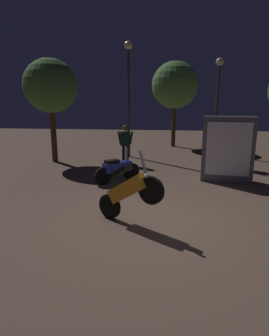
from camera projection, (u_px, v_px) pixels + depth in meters
ground_plane at (150, 222)px, 6.17m from camera, size 40.00×40.00×0.00m
motorcycle_orange_foreground at (129, 191)px, 5.88m from camera, size 1.48×0.93×1.63m
motorcycle_blue_parked_left at (117, 169)px, 9.09m from camera, size 1.31×1.17×1.11m
person_rider_beside at (125, 141)px, 11.52m from camera, size 0.67×0.27×1.62m
person_bystander_far at (234, 143)px, 10.91m from camera, size 0.35×0.65×1.66m
streetlamp_near at (128, 86)px, 12.67m from camera, size 0.36×0.36×5.11m
streetlamp_far at (218, 94)px, 13.43m from camera, size 0.36×0.36×4.52m
tree_center_bg at (175, 85)px, 15.66m from camera, size 2.56×2.56×4.71m
tree_right_bg at (50, 87)px, 11.57m from camera, size 2.19×2.19×4.27m
kiosk_billboard at (228, 149)px, 9.09m from camera, size 1.65×0.73×2.10m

